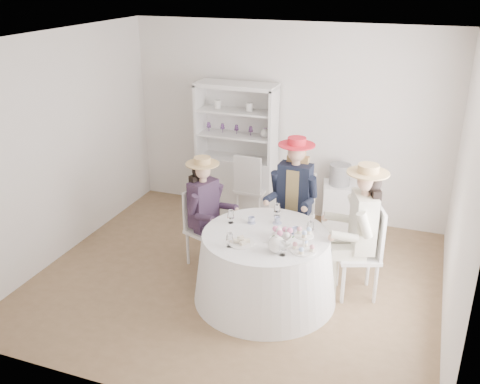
% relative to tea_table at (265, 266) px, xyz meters
% --- Properties ---
extents(ground, '(4.50, 4.50, 0.00)m').
position_rel_tea_table_xyz_m(ground, '(-0.42, 0.25, -0.38)').
color(ground, brown).
rests_on(ground, ground).
extents(ceiling, '(4.50, 4.50, 0.00)m').
position_rel_tea_table_xyz_m(ceiling, '(-0.42, 0.25, 2.32)').
color(ceiling, white).
rests_on(ceiling, wall_back).
extents(wall_back, '(4.50, 0.00, 4.50)m').
position_rel_tea_table_xyz_m(wall_back, '(-0.42, 2.25, 0.97)').
color(wall_back, silver).
rests_on(wall_back, ground).
extents(wall_front, '(4.50, 0.00, 4.50)m').
position_rel_tea_table_xyz_m(wall_front, '(-0.42, -1.75, 0.97)').
color(wall_front, silver).
rests_on(wall_front, ground).
extents(wall_left, '(0.00, 4.50, 4.50)m').
position_rel_tea_table_xyz_m(wall_left, '(-2.67, 0.25, 0.97)').
color(wall_left, silver).
rests_on(wall_left, ground).
extents(wall_right, '(0.00, 4.50, 4.50)m').
position_rel_tea_table_xyz_m(wall_right, '(1.83, 0.25, 0.97)').
color(wall_right, silver).
rests_on(wall_right, ground).
extents(tea_table, '(1.54, 1.54, 0.77)m').
position_rel_tea_table_xyz_m(tea_table, '(0.00, 0.00, 0.00)').
color(tea_table, white).
rests_on(tea_table, ground).
extents(hutch, '(1.26, 0.78, 1.89)m').
position_rel_tea_table_xyz_m(hutch, '(-1.07, 2.01, 0.29)').
color(hutch, silver).
rests_on(hutch, ground).
extents(side_table, '(0.48, 0.48, 0.63)m').
position_rel_tea_table_xyz_m(side_table, '(0.41, 2.00, -0.07)').
color(side_table, silver).
rests_on(side_table, ground).
extents(hatbox, '(0.32, 0.32, 0.28)m').
position_rel_tea_table_xyz_m(hatbox, '(0.41, 2.00, 0.39)').
color(hatbox, black).
rests_on(hatbox, side_table).
extents(guest_left, '(0.56, 0.51, 1.36)m').
position_rel_tea_table_xyz_m(guest_left, '(-0.89, 0.45, 0.38)').
color(guest_left, silver).
rests_on(guest_left, ground).
extents(guest_mid, '(0.55, 0.58, 1.53)m').
position_rel_tea_table_xyz_m(guest_mid, '(0.04, 1.00, 0.48)').
color(guest_mid, silver).
rests_on(guest_mid, ground).
extents(guest_right, '(0.63, 0.57, 1.52)m').
position_rel_tea_table_xyz_m(guest_right, '(0.91, 0.40, 0.47)').
color(guest_right, silver).
rests_on(guest_right, ground).
extents(spare_chair, '(0.44, 0.44, 1.01)m').
position_rel_tea_table_xyz_m(spare_chair, '(-0.77, 1.73, 0.16)').
color(spare_chair, silver).
rests_on(spare_chair, ground).
extents(teacup_a, '(0.09, 0.09, 0.06)m').
position_rel_tea_table_xyz_m(teacup_a, '(-0.23, 0.20, 0.42)').
color(teacup_a, white).
rests_on(teacup_a, tea_table).
extents(teacup_b, '(0.08, 0.08, 0.07)m').
position_rel_tea_table_xyz_m(teacup_b, '(0.04, 0.29, 0.42)').
color(teacup_b, white).
rests_on(teacup_b, tea_table).
extents(teacup_c, '(0.11, 0.11, 0.07)m').
position_rel_tea_table_xyz_m(teacup_c, '(0.29, 0.10, 0.42)').
color(teacup_c, white).
rests_on(teacup_c, tea_table).
extents(flower_bowl, '(0.25, 0.25, 0.05)m').
position_rel_tea_table_xyz_m(flower_bowl, '(0.19, -0.10, 0.41)').
color(flower_bowl, white).
rests_on(flower_bowl, tea_table).
extents(flower_arrangement, '(0.17, 0.17, 0.06)m').
position_rel_tea_table_xyz_m(flower_arrangement, '(0.19, -0.04, 0.47)').
color(flower_arrangement, pink).
rests_on(flower_arrangement, tea_table).
extents(table_teapot, '(0.24, 0.17, 0.18)m').
position_rel_tea_table_xyz_m(table_teapot, '(0.21, -0.31, 0.46)').
color(table_teapot, white).
rests_on(table_teapot, tea_table).
extents(sandwich_plate, '(0.26, 0.26, 0.06)m').
position_rel_tea_table_xyz_m(sandwich_plate, '(-0.17, -0.28, 0.40)').
color(sandwich_plate, white).
rests_on(sandwich_plate, tea_table).
extents(cupcake_stand, '(0.26, 0.26, 0.24)m').
position_rel_tea_table_xyz_m(cupcake_stand, '(0.45, -0.21, 0.48)').
color(cupcake_stand, white).
rests_on(cupcake_stand, tea_table).
extents(stemware_set, '(0.95, 0.92, 0.15)m').
position_rel_tea_table_xyz_m(stemware_set, '(0.00, 0.00, 0.46)').
color(stemware_set, white).
rests_on(stemware_set, tea_table).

